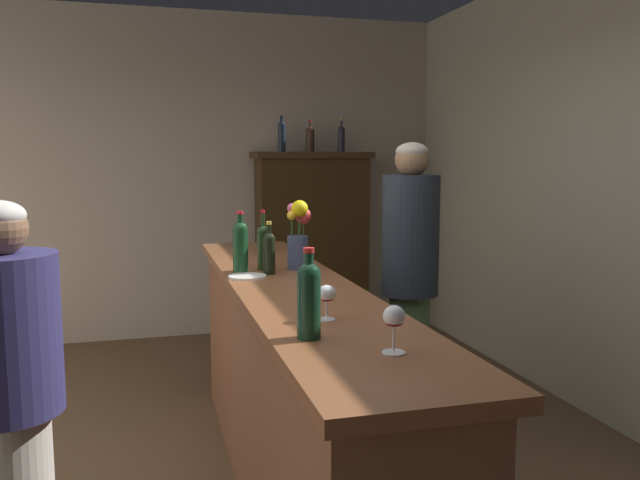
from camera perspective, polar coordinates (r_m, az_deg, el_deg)
wall_back at (r=6.12m, az=-12.23°, el=5.54°), size 4.97×0.12×3.00m
bar_counter at (r=3.16m, az=-2.39°, el=-13.46°), size 0.57×3.12×1.08m
display_cabinet at (r=6.03m, az=-0.74°, el=-0.06°), size 1.09×0.46×1.72m
wine_bottle_riesling at (r=3.39m, az=-5.08°, el=-0.45°), size 0.06×0.06×0.32m
wine_bottle_rose at (r=3.28m, az=-7.09°, el=-0.41°), size 0.08×0.08×0.32m
wine_bottle_chardonnay at (r=2.08m, az=-1.00°, el=-5.00°), size 0.08×0.08×0.30m
wine_bottle_syrah at (r=3.26m, az=-4.54°, el=-0.97°), size 0.06×0.06×0.27m
wine_glass_front at (r=1.95m, az=6.59°, el=-7.02°), size 0.07×0.07×0.15m
wine_glass_mid at (r=2.33m, az=0.60°, el=-4.96°), size 0.07×0.07×0.13m
wine_glass_rear at (r=4.02m, az=-5.00°, el=0.36°), size 0.06×0.06×0.14m
flower_arrangement at (r=3.39m, az=-1.92°, el=0.60°), size 0.14×0.15×0.37m
cheese_plate at (r=3.19m, az=-6.46°, el=-3.24°), size 0.19×0.19×0.01m
display_bottle_left at (r=5.92m, az=-3.43°, el=9.28°), size 0.07×0.07×0.33m
display_bottle_midleft at (r=5.98m, az=-0.89°, el=9.06°), size 0.08×0.08×0.29m
display_bottle_center at (r=6.06m, az=1.91°, el=9.08°), size 0.07×0.07×0.31m
patron_tall at (r=2.55m, az=-25.90°, el=-12.56°), size 0.37×0.37×1.52m
bartender at (r=3.76m, az=7.98°, el=-3.36°), size 0.33×0.33×1.75m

